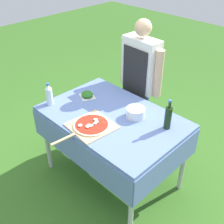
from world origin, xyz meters
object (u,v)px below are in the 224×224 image
(person_cook, at_px, (140,77))
(pizza_on_peel, at_px, (91,126))
(water_bottle, at_px, (49,95))
(mixing_tub, at_px, (136,113))
(herb_container, at_px, (87,94))
(oil_bottle, at_px, (168,117))
(prep_table, at_px, (112,123))

(person_cook, distance_m, pizza_on_peel, 0.94)
(water_bottle, bearing_deg, mixing_tub, 29.92)
(person_cook, xyz_separation_m, mixing_tub, (0.38, -0.51, -0.05))
(water_bottle, height_order, mixing_tub, water_bottle)
(person_cook, xyz_separation_m, herb_container, (-0.22, -0.58, -0.07))
(oil_bottle, bearing_deg, herb_container, -170.95)
(oil_bottle, distance_m, water_bottle, 1.18)
(herb_container, xyz_separation_m, mixing_tub, (0.60, 0.08, 0.02))
(oil_bottle, distance_m, herb_container, 0.92)
(person_cook, xyz_separation_m, oil_bottle, (0.69, -0.44, 0.01))
(prep_table, distance_m, pizza_on_peel, 0.28)
(prep_table, bearing_deg, person_cook, 108.30)
(herb_container, bearing_deg, prep_table, -8.38)
(oil_bottle, relative_size, herb_container, 1.38)
(oil_bottle, xyz_separation_m, water_bottle, (-1.06, -0.50, -0.01))
(mixing_tub, bearing_deg, oil_bottle, 12.04)
(person_cook, height_order, oil_bottle, person_cook)
(prep_table, relative_size, herb_container, 6.51)
(oil_bottle, height_order, mixing_tub, oil_bottle)
(oil_bottle, relative_size, mixing_tub, 1.61)
(water_bottle, bearing_deg, pizza_on_peel, 2.98)
(person_cook, distance_m, mixing_tub, 0.63)
(pizza_on_peel, height_order, oil_bottle, oil_bottle)
(prep_table, xyz_separation_m, water_bottle, (-0.59, -0.29, 0.20))
(herb_container, bearing_deg, oil_bottle, 9.05)
(pizza_on_peel, distance_m, herb_container, 0.53)
(pizza_on_peel, bearing_deg, water_bottle, -171.52)
(prep_table, distance_m, mixing_tub, 0.26)
(person_cook, relative_size, herb_container, 7.47)
(prep_table, xyz_separation_m, mixing_tub, (0.16, 0.14, 0.13))
(herb_container, bearing_deg, mixing_tub, 7.47)
(pizza_on_peel, relative_size, herb_container, 2.95)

